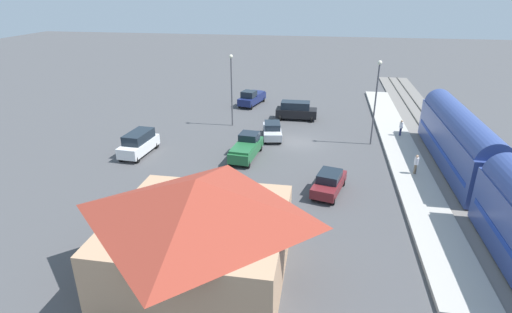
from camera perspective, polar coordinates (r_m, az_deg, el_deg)
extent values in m
plane|color=#4C4C4F|center=(42.39, 6.23, 1.94)|extent=(200.00, 200.00, 0.00)
cube|color=slate|center=(43.95, 24.75, 0.79)|extent=(4.80, 70.00, 0.18)
cube|color=#59544C|center=(44.10, 25.68, 0.91)|extent=(0.10, 70.00, 0.12)
cube|color=#59544C|center=(43.71, 23.88, 1.04)|extent=(0.10, 70.00, 0.12)
cube|color=#B7B2A8|center=(43.02, 19.64, 1.23)|extent=(3.20, 46.00, 0.30)
cube|color=#33478C|center=(39.83, 26.48, 1.51)|extent=(2.90, 16.89, 3.70)
cube|color=#19389E|center=(39.52, 24.39, 1.26)|extent=(0.04, 15.54, 0.36)
cylinder|color=#33478C|center=(39.30, 26.93, 3.88)|extent=(2.75, 16.22, 2.76)
cube|color=tan|center=(22.75, -7.89, -12.51)|extent=(9.14, 8.75, 3.86)
pyramid|color=#9E3828|center=(21.16, -8.33, -5.83)|extent=(9.94, 9.55, 2.17)
cube|color=#4C3323|center=(26.75, -5.01, -8.72)|extent=(1.10, 0.08, 2.10)
cylinder|color=#23284C|center=(45.90, 19.70, 3.32)|extent=(0.22, 0.22, 0.85)
cylinder|color=silver|center=(45.68, 19.82, 4.18)|extent=(0.36, 0.36, 0.62)
sphere|color=tan|center=(45.55, 19.89, 4.70)|extent=(0.24, 0.24, 0.24)
cylinder|color=brown|center=(36.89, 21.54, -1.65)|extent=(0.22, 0.22, 0.85)
cylinder|color=silver|center=(36.62, 21.71, -0.60)|extent=(0.36, 0.36, 0.62)
sphere|color=tan|center=(36.46, 21.81, 0.02)|extent=(0.24, 0.24, 0.24)
cube|color=maroon|center=(32.26, 10.25, -3.86)|extent=(2.88, 4.81, 0.76)
cube|color=#19232D|center=(31.96, 10.34, -2.73)|extent=(2.10, 2.49, 0.64)
cylinder|color=black|center=(30.81, 10.87, -6.05)|extent=(0.22, 0.68, 0.68)
cylinder|color=black|center=(31.13, 8.00, -5.53)|extent=(0.22, 0.68, 0.68)
cylinder|color=black|center=(33.79, 12.23, -3.46)|extent=(0.22, 0.68, 0.68)
cylinder|color=black|center=(34.08, 9.61, -3.01)|extent=(0.22, 0.68, 0.68)
cube|color=black|center=(49.79, 5.72, 6.17)|extent=(4.91, 1.99, 1.00)
cube|color=#19232D|center=(49.54, 5.59, 7.22)|extent=(3.44, 1.75, 0.88)
cylinder|color=black|center=(50.69, 7.92, 5.77)|extent=(0.22, 0.68, 0.68)
cylinder|color=black|center=(49.04, 7.85, 5.19)|extent=(0.22, 0.68, 0.68)
cylinder|color=black|center=(50.90, 3.62, 6.02)|extent=(0.22, 0.68, 0.68)
cylinder|color=black|center=(49.26, 3.41, 5.45)|extent=(0.22, 0.68, 0.68)
cube|color=navy|center=(55.96, -0.56, 8.14)|extent=(3.19, 5.71, 0.92)
cube|color=#19232D|center=(54.84, -1.01, 8.78)|extent=(2.09, 2.09, 0.84)
cylinder|color=black|center=(53.85, -0.65, 7.05)|extent=(0.22, 0.76, 0.76)
cylinder|color=black|center=(54.55, -2.32, 7.24)|extent=(0.22, 0.76, 0.76)
cylinder|color=black|center=(57.66, 1.10, 8.11)|extent=(0.22, 0.76, 0.76)
cylinder|color=black|center=(58.32, -0.47, 8.28)|extent=(0.22, 0.76, 0.76)
cube|color=navy|center=(56.66, -0.17, 8.91)|extent=(2.51, 3.33, 0.20)
cube|color=white|center=(40.52, -16.19, 1.41)|extent=(2.33, 5.04, 1.00)
cube|color=#19232D|center=(40.33, -16.23, 2.73)|extent=(1.98, 3.55, 0.88)
cylinder|color=black|center=(38.78, -16.37, -0.38)|extent=(0.22, 0.68, 0.68)
cylinder|color=black|center=(39.65, -18.52, -0.14)|extent=(0.22, 0.68, 0.68)
cylinder|color=black|center=(41.84, -13.84, 1.60)|extent=(0.22, 0.68, 0.68)
cylinder|color=black|center=(42.64, -15.89, 1.79)|extent=(0.22, 0.68, 0.68)
cube|color=#236638|center=(38.09, -1.39, 0.98)|extent=(2.49, 5.57, 0.92)
cube|color=#19232D|center=(38.70, -0.97, 2.73)|extent=(1.89, 1.89, 0.84)
cylinder|color=black|center=(40.41, -1.68, 1.59)|extent=(0.22, 0.76, 0.76)
cylinder|color=black|center=(39.97, 0.68, 1.35)|extent=(0.22, 0.76, 0.76)
cylinder|color=black|center=(36.63, -3.64, -0.76)|extent=(0.22, 0.76, 0.76)
cylinder|color=black|center=(36.15, -1.06, -1.05)|extent=(0.22, 0.76, 0.76)
cube|color=#236638|center=(37.05, -1.82, 1.26)|extent=(2.15, 3.14, 0.20)
cube|color=silver|center=(43.27, 2.30, 3.52)|extent=(2.57, 4.75, 0.76)
cube|color=#19232D|center=(43.05, 2.32, 4.40)|extent=(1.96, 2.40, 0.64)
cylinder|color=black|center=(41.85, 3.48, 2.26)|extent=(0.22, 0.68, 0.68)
cylinder|color=black|center=(41.78, 1.29, 2.26)|extent=(0.22, 0.68, 0.68)
cylinder|color=black|center=(45.04, 3.23, 3.77)|extent=(0.22, 0.68, 0.68)
cylinder|color=black|center=(44.98, 1.19, 3.78)|extent=(0.22, 0.68, 0.68)
cylinder|color=#515156|center=(42.19, 16.42, 6.86)|extent=(0.16, 0.16, 8.15)
sphere|color=#EAE5C6|center=(41.29, 17.08, 12.54)|extent=(0.44, 0.44, 0.44)
cylinder|color=#515156|center=(46.56, -3.44, 8.95)|extent=(0.16, 0.16, 7.77)
sphere|color=#EAE5C6|center=(45.76, -3.56, 13.90)|extent=(0.44, 0.44, 0.44)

